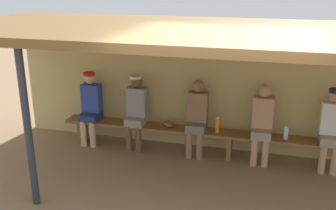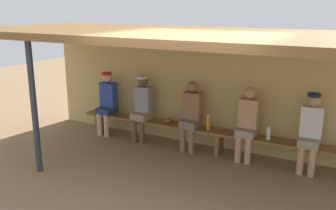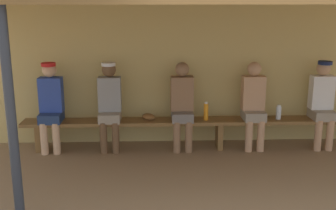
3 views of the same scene
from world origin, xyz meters
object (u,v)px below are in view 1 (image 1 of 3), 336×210
(player_with_sunglasses, at_px, (331,126))
(water_bottle_green, at_px, (217,125))
(bench, at_px, (230,137))
(player_near_post, at_px, (136,109))
(baseball_glove_tan, at_px, (168,124))
(player_leftmost, at_px, (262,121))
(player_shirtless_tan, at_px, (91,105))
(player_in_blue, at_px, (197,115))
(support_post, at_px, (28,130))
(water_bottle_orange, at_px, (286,133))

(player_with_sunglasses, height_order, water_bottle_green, player_with_sunglasses)
(bench, xyz_separation_m, player_near_post, (-1.67, 0.00, 0.36))
(player_with_sunglasses, distance_m, baseball_glove_tan, 2.67)
(baseball_glove_tan, bearing_deg, player_leftmost, -128.32)
(player_shirtless_tan, relative_size, water_bottle_green, 4.78)
(bench, distance_m, player_with_sunglasses, 1.62)
(player_near_post, bearing_deg, player_in_blue, -0.03)
(support_post, relative_size, player_in_blue, 1.65)
(player_with_sunglasses, xyz_separation_m, water_bottle_green, (-1.79, -0.03, -0.15))
(player_near_post, xyz_separation_m, player_in_blue, (1.09, -0.00, -0.02))
(player_shirtless_tan, distance_m, water_bottle_orange, 3.46)
(bench, xyz_separation_m, player_shirtless_tan, (-2.55, 0.00, 0.36))
(player_in_blue, distance_m, water_bottle_green, 0.39)
(player_with_sunglasses, relative_size, player_in_blue, 1.01)
(support_post, distance_m, player_leftmost, 3.63)
(baseball_glove_tan, bearing_deg, support_post, 110.48)
(player_with_sunglasses, bearing_deg, baseball_glove_tan, 179.43)
(bench, relative_size, player_leftmost, 4.49)
(player_shirtless_tan, height_order, player_in_blue, player_shirtless_tan)
(bench, xyz_separation_m, player_in_blue, (-0.58, 0.00, 0.34))
(support_post, distance_m, player_with_sunglasses, 4.54)
(bench, relative_size, player_with_sunglasses, 4.46)
(player_with_sunglasses, height_order, water_bottle_orange, player_with_sunglasses)
(player_leftmost, bearing_deg, player_shirtless_tan, 179.99)
(support_post, bearing_deg, player_shirtless_tan, 93.34)
(support_post, distance_m, player_shirtless_tan, 2.14)
(player_shirtless_tan, xyz_separation_m, player_with_sunglasses, (4.13, 0.00, 0.00))
(player_with_sunglasses, bearing_deg, player_near_post, 180.00)
(player_in_blue, relative_size, baseball_glove_tan, 5.56)
(water_bottle_green, bearing_deg, player_near_post, 178.65)
(player_near_post, distance_m, water_bottle_orange, 2.58)
(player_with_sunglasses, distance_m, player_in_blue, 2.15)
(bench, distance_m, baseball_glove_tan, 1.09)
(player_near_post, height_order, baseball_glove_tan, player_near_post)
(player_leftmost, bearing_deg, water_bottle_green, -177.35)
(support_post, xyz_separation_m, water_bottle_orange, (3.33, 2.08, -0.54))
(water_bottle_orange, bearing_deg, player_near_post, 179.50)
(player_near_post, bearing_deg, water_bottle_green, -1.35)
(bench, bearing_deg, player_near_post, 179.88)
(support_post, xyz_separation_m, water_bottle_green, (2.21, 2.07, -0.51))
(player_in_blue, distance_m, player_leftmost, 1.09)
(player_near_post, distance_m, player_in_blue, 1.09)
(support_post, height_order, water_bottle_orange, support_post)
(player_in_blue, xyz_separation_m, baseball_glove_tan, (-0.51, 0.03, -0.22))
(player_shirtless_tan, height_order, player_with_sunglasses, same)
(player_with_sunglasses, bearing_deg, water_bottle_orange, -178.10)
(support_post, xyz_separation_m, player_shirtless_tan, (-0.12, 2.10, -0.35))
(player_shirtless_tan, bearing_deg, player_near_post, 0.00)
(bench, height_order, water_bottle_orange, water_bottle_orange)
(player_shirtless_tan, distance_m, player_leftmost, 3.06)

